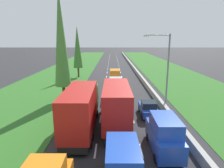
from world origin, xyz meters
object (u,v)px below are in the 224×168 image
at_px(blue_van_centre_lane, 122,166).
at_px(poplar_tree_third, 77,47).
at_px(silver_van_centre_lane, 116,88).
at_px(teal_sedan_left_lane, 90,95).
at_px(blue_hatchback_right_lane, 148,109).
at_px(blue_van_right_lane, 164,134).
at_px(poplar_tree_second, 61,38).
at_px(street_light_mast, 165,66).
at_px(orange_van_centre_lane, 115,77).
at_px(red_box_truck_centre_lane, 116,104).
at_px(red_box_truck_left_lane, 82,108).

bearing_deg(blue_van_centre_lane, poplar_tree_third, 103.72).
bearing_deg(silver_van_centre_lane, blue_van_centre_lane, -89.82).
bearing_deg(teal_sedan_left_lane, blue_van_centre_lane, -77.19).
bearing_deg(teal_sedan_left_lane, blue_hatchback_right_lane, -37.70).
distance_m(blue_van_right_lane, blue_hatchback_right_lane, 7.03).
bearing_deg(blue_hatchback_right_lane, poplar_tree_second, 153.37).
height_order(blue_van_centre_lane, street_light_mast, street_light_mast).
relative_size(orange_van_centre_lane, street_light_mast, 0.54).
xyz_separation_m(blue_van_right_lane, red_box_truck_centre_lane, (-3.51, 4.76, 0.78)).
distance_m(blue_van_right_lane, silver_van_centre_lane, 14.73).
xyz_separation_m(orange_van_centre_lane, street_light_mast, (5.94, -12.59, 3.83)).
distance_m(blue_van_centre_lane, orange_van_centre_lane, 26.38).
bearing_deg(blue_van_centre_lane, red_box_truck_left_lane, 115.02).
bearing_deg(street_light_mast, orange_van_centre_lane, 115.28).
height_order(orange_van_centre_lane, teal_sedan_left_lane, orange_van_centre_lane).
height_order(silver_van_centre_lane, teal_sedan_left_lane, silver_van_centre_lane).
bearing_deg(street_light_mast, poplar_tree_third, 125.67).
bearing_deg(blue_van_centre_lane, blue_hatchback_right_lane, 72.22).
distance_m(blue_van_centre_lane, silver_van_centre_lane, 18.07).
height_order(silver_van_centre_lane, red_box_truck_left_lane, red_box_truck_left_lane).
xyz_separation_m(blue_van_centre_lane, poplar_tree_second, (-7.21, 16.08, 7.07)).
bearing_deg(poplar_tree_second, blue_hatchback_right_lane, -26.63).
bearing_deg(teal_sedan_left_lane, silver_van_centre_lane, 26.34).
bearing_deg(orange_van_centre_lane, blue_van_right_lane, -81.50).
distance_m(silver_van_centre_lane, orange_van_centre_lane, 8.31).
distance_m(orange_van_centre_lane, blue_hatchback_right_lane, 16.03).
distance_m(blue_van_right_lane, orange_van_centre_lane, 22.89).
distance_m(red_box_truck_centre_lane, red_box_truck_left_lane, 3.44).
bearing_deg(red_box_truck_centre_lane, teal_sedan_left_lane, 114.41).
xyz_separation_m(red_box_truck_left_lane, street_light_mast, (9.26, 6.58, 3.05)).
height_order(silver_van_centre_lane, street_light_mast, street_light_mast).
bearing_deg(blue_hatchback_right_lane, street_light_mast, 51.17).
height_order(blue_van_right_lane, orange_van_centre_lane, same).
relative_size(blue_van_right_lane, blue_hatchback_right_lane, 1.26).
height_order(blue_van_centre_lane, silver_van_centre_lane, same).
bearing_deg(silver_van_centre_lane, street_light_mast, -35.68).
bearing_deg(red_box_truck_left_lane, poplar_tree_second, 113.41).
xyz_separation_m(red_box_truck_left_lane, poplar_tree_third, (-4.78, 26.14, 4.46)).
bearing_deg(red_box_truck_left_lane, orange_van_centre_lane, 80.17).
bearing_deg(poplar_tree_third, blue_van_right_lane, -68.81).
height_order(blue_van_right_lane, poplar_tree_second, poplar_tree_second).
bearing_deg(teal_sedan_left_lane, poplar_tree_third, 104.58).
xyz_separation_m(blue_van_centre_lane, blue_hatchback_right_lane, (3.45, 10.74, -0.56)).
distance_m(red_box_truck_centre_lane, street_light_mast, 8.61).
bearing_deg(silver_van_centre_lane, teal_sedan_left_lane, -153.66).
bearing_deg(poplar_tree_third, silver_van_centre_lane, -62.12).
relative_size(blue_van_centre_lane, street_light_mast, 0.54).
xyz_separation_m(red_box_truck_centre_lane, blue_hatchback_right_lane, (3.62, 2.25, -1.35)).
relative_size(blue_van_right_lane, teal_sedan_left_lane, 1.09).
bearing_deg(poplar_tree_third, orange_van_centre_lane, -40.75).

